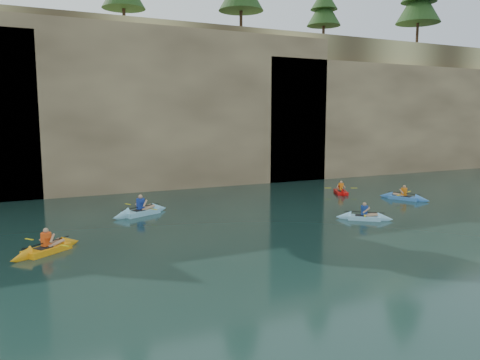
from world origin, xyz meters
name	(u,v)px	position (x,y,z in m)	size (l,w,h in m)	color
ground	(369,305)	(0.00, 0.00, 0.00)	(160.00, 160.00, 0.00)	black
cliff	(125,105)	(0.00, 30.00, 6.00)	(70.00, 16.00, 12.00)	#C7B97A
cliff_slab_center	(176,107)	(2.00, 22.60, 5.70)	(24.00, 2.40, 11.40)	tan
cliff_slab_east	(392,118)	(22.00, 22.60, 4.92)	(26.00, 2.40, 9.84)	tan
sea_cave_center	(92,170)	(-4.00, 21.95, 1.60)	(3.50, 1.00, 3.20)	black
sea_cave_east	(278,153)	(10.00, 21.95, 2.25)	(5.00, 1.00, 4.50)	black
kayaker_orange	(47,249)	(-7.56, 9.10, 0.15)	(2.92, 2.41, 1.18)	#FF9D10
kayaker_ltblue_near	(364,217)	(6.95, 8.34, 0.13)	(2.56, 2.24, 1.09)	#96D6FB
kayaker_red_far	(341,192)	(10.80, 15.15, 0.13)	(1.94, 2.88, 1.06)	red
kayaker_ltblue_mid	(141,212)	(-2.72, 14.28, 0.16)	(3.47, 2.38, 1.32)	#8DCFEC
kayaker_blue_east	(404,197)	(12.93, 11.71, 0.14)	(2.03, 3.10, 1.10)	#4084DA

